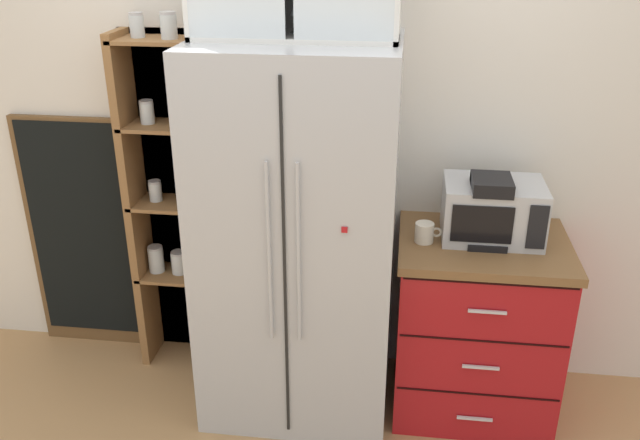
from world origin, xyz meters
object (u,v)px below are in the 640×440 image
object	(u,v)px
coffee_maker	(488,209)
bottle_cobalt	(488,218)
bottle_green	(486,209)
mug_cream	(425,233)
microwave	(493,210)
refrigerator	(298,236)
chalkboard_menu	(83,235)

from	to	relation	value
coffee_maker	bottle_cobalt	xyz separation A→B (m)	(0.00, -0.03, -0.03)
coffee_maker	bottle_green	size ratio (longest dim) A/B	1.10
mug_cream	microwave	bearing A→B (deg)	17.14
refrigerator	mug_cream	xyz separation A→B (m)	(0.57, 0.01, 0.05)
refrigerator	coffee_maker	distance (m)	0.86
refrigerator	mug_cream	world-z (taller)	refrigerator
refrigerator	mug_cream	bearing A→B (deg)	0.97
bottle_cobalt	coffee_maker	bearing A→B (deg)	90.00
coffee_maker	bottle_green	xyz separation A→B (m)	(0.00, 0.07, -0.03)
coffee_maker	bottle_cobalt	size ratio (longest dim) A/B	1.12
refrigerator	bottle_cobalt	size ratio (longest dim) A/B	6.41
coffee_maker	mug_cream	size ratio (longest dim) A/B	2.60
mug_cream	chalkboard_menu	bearing A→B (deg)	169.96
bottle_cobalt	chalkboard_menu	world-z (taller)	chalkboard_menu
refrigerator	coffee_maker	xyz separation A→B (m)	(0.84, 0.06, 0.16)
microwave	coffee_maker	size ratio (longest dim) A/B	1.42
microwave	coffee_maker	distance (m)	0.06
bottle_cobalt	chalkboard_menu	size ratio (longest dim) A/B	0.21
mug_cream	chalkboard_menu	distance (m)	1.85
refrigerator	coffee_maker	size ratio (longest dim) A/B	5.71
coffee_maker	chalkboard_menu	world-z (taller)	chalkboard_menu
bottle_cobalt	microwave	bearing A→B (deg)	70.29
coffee_maker	bottle_green	distance (m)	0.08
bottle_green	coffee_maker	bearing A→B (deg)	-90.00
microwave	mug_cream	bearing A→B (deg)	-162.86
refrigerator	coffee_maker	world-z (taller)	refrigerator
mug_cream	bottle_cobalt	size ratio (longest dim) A/B	0.43
microwave	bottle_green	distance (m)	0.04
mug_cream	bottle_cobalt	bearing A→B (deg)	4.17
chalkboard_menu	coffee_maker	bearing A→B (deg)	-7.40
mug_cream	chalkboard_menu	size ratio (longest dim) A/B	0.09
refrigerator	bottle_cobalt	xyz separation A→B (m)	(0.84, 0.03, 0.13)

